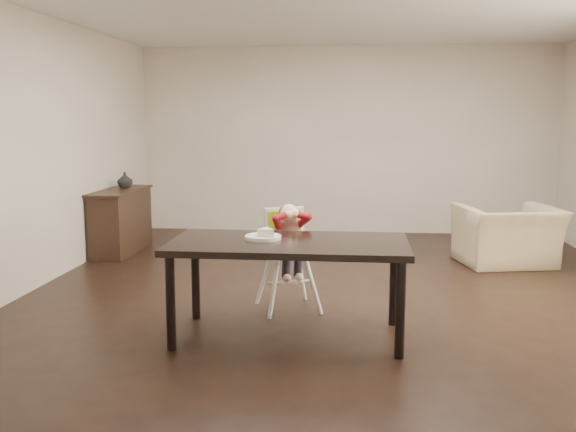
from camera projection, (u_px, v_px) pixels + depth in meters
name	position (u px, v px, depth m)	size (l,w,h in m)	color
ground	(340.00, 296.00, 6.09)	(7.00, 7.00, 0.00)	black
room_walls	(342.00, 98.00, 5.81)	(6.02, 7.02, 2.71)	#BEB19E
dining_table	(289.00, 251.00, 4.86)	(1.80, 0.90, 0.75)	black
high_chair	(288.00, 235.00, 5.60)	(0.51, 0.51, 0.94)	white
plate	(264.00, 235.00, 4.94)	(0.37, 0.37, 0.08)	white
armchair	(508.00, 226.00, 7.31)	(1.04, 0.68, 0.91)	tan
sideboard	(121.00, 221.00, 8.03)	(0.44, 1.26, 0.79)	black
vase	(125.00, 180.00, 8.15)	(0.19, 0.20, 0.19)	#99999E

